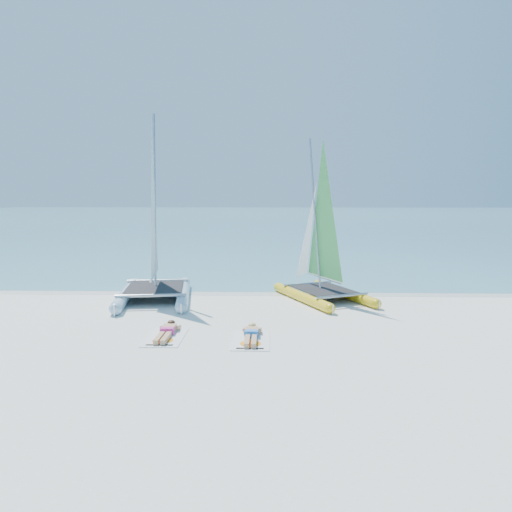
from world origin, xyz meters
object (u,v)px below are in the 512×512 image
(sunbather_a, at_px, (167,331))
(sunbather_b, at_px, (251,334))
(catamaran_blue, at_px, (154,242))
(catamaran_yellow, at_px, (318,246))
(towel_a, at_px, (166,337))
(towel_b, at_px, (251,340))

(sunbather_a, relative_size, sunbather_b, 1.00)
(catamaran_blue, height_order, sunbather_a, catamaran_blue)
(catamaran_blue, distance_m, catamaran_yellow, 6.08)
(catamaran_blue, distance_m, sunbather_b, 6.59)
(towel_a, distance_m, towel_b, 2.36)
(catamaran_yellow, bearing_deg, towel_a, -154.34)
(towel_a, xyz_separation_m, towel_b, (2.35, -0.21, 0.00))
(catamaran_blue, height_order, sunbather_b, catamaran_blue)
(catamaran_blue, xyz_separation_m, sunbather_a, (1.44, -4.78, -2.02))
(catamaran_yellow, height_order, sunbather_a, catamaran_yellow)
(towel_a, xyz_separation_m, sunbather_b, (2.35, -0.02, 0.11))
(sunbather_a, bearing_deg, towel_b, -9.77)
(towel_a, height_order, sunbather_a, sunbather_a)
(sunbather_a, distance_m, towel_b, 2.38)
(towel_a, relative_size, towel_b, 1.00)
(sunbather_b, bearing_deg, sunbather_a, 174.84)
(catamaran_yellow, xyz_separation_m, sunbather_a, (-4.62, -5.25, -1.82))
(sunbather_b, bearing_deg, towel_a, 179.51)
(sunbather_a, relative_size, towel_b, 0.93)
(towel_a, bearing_deg, sunbather_a, 90.00)
(catamaran_blue, distance_m, sunbather_a, 5.39)
(catamaran_yellow, bearing_deg, catamaran_blue, 160.39)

